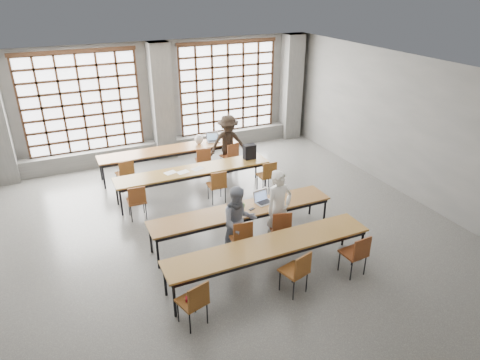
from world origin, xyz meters
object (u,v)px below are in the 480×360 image
object	(u,v)px
student_female	(239,222)
laptop_front	(263,199)
chair_front_right	(280,225)
red_pouch	(192,299)
chair_back_left	(126,172)
student_back	(228,143)
chair_back_mid	(203,159)
desk_row_a	(170,151)
laptop_back	(213,139)
mouse	(282,200)
chair_mid_left	(137,199)
chair_near_right	(357,251)
plastic_bag	(199,139)
desk_row_c	(242,212)
chair_near_left	(195,299)
backpack	(250,152)
chair_front_left	(241,235)
desk_row_d	(270,247)
chair_near_mid	(297,269)
chair_mid_right	(268,173)
student_male	(279,209)
chair_mid_centre	(217,183)
phone	(252,209)
green_box	(238,206)
chair_back_right	(231,154)
desk_row_b	(194,172)

from	to	relation	value
student_female	laptop_front	xyz separation A→B (m)	(0.84, 0.61, 0.03)
chair_front_right	red_pouch	bearing A→B (deg)	-150.70
chair_back_left	student_back	bearing A→B (deg)	2.46
chair_back_left	chair_back_mid	world-z (taller)	same
desk_row_a	laptop_back	xyz separation A→B (m)	(1.36, 0.11, 0.13)
mouse	laptop_front	bearing A→B (deg)	162.56
chair_mid_left	desk_row_a	bearing A→B (deg)	57.48
chair_near_right	plastic_bag	bearing A→B (deg)	98.81
desk_row_c	student_back	size ratio (longest dim) A/B	2.42
chair_near_right	mouse	xyz separation A→B (m)	(-0.47, 2.01, 0.21)
chair_near_left	chair_near_right	xyz separation A→B (m)	(3.18, -0.00, 0.00)
student_female	chair_mid_left	bearing A→B (deg)	130.50
chair_back_mid	backpack	bearing A→B (deg)	-44.47
chair_front_left	chair_front_right	distance (m)	0.89
red_pouch	chair_near_left	bearing A→B (deg)	-73.51
desk_row_d	chair_near_mid	bearing A→B (deg)	-70.53
chair_back_mid	student_back	size ratio (longest dim) A/B	0.53
desk_row_a	chair_front_right	xyz separation A→B (m)	(1.01, -4.64, -0.13)
laptop_front	chair_near_right	bearing A→B (deg)	-67.66
desk_row_c	laptop_front	xyz separation A→B (m)	(0.54, 0.11, 0.13)
desk_row_d	chair_mid_right	xyz separation A→B (m)	(1.62, 3.15, -0.13)
desk_row_c	student_male	size ratio (longest dim) A/B	2.36
chair_mid_centre	phone	xyz separation A→B (m)	(0.05, -1.85, 0.20)
laptop_front	plastic_bag	world-z (taller)	plastic_bag
backpack	desk_row_c	bearing A→B (deg)	-117.55
green_box	backpack	bearing A→B (deg)	59.49
chair_mid_centre	student_female	bearing A→B (deg)	-100.86
chair_near_left	laptop_back	size ratio (longest dim) A/B	2.25
chair_back_left	backpack	world-z (taller)	backpack
chair_mid_centre	student_back	xyz separation A→B (m)	(1.04, 1.77, 0.29)
chair_front_left	chair_back_right	bearing A→B (deg)	69.49
chair_back_left	chair_front_left	world-z (taller)	same
chair_mid_right	backpack	xyz separation A→B (m)	(-0.20, 0.68, 0.39)
chair_mid_right	red_pouch	distance (m)	4.97
desk_row_c	green_box	distance (m)	0.15
chair_back_left	laptop_back	size ratio (longest dim) A/B	2.25
student_female	red_pouch	bearing A→B (deg)	-130.01
student_back	phone	world-z (taller)	student_back
chair_back_mid	chair_mid_left	size ratio (longest dim) A/B	1.00
desk_row_a	chair_mid_left	size ratio (longest dim) A/B	4.55
chair_front_right	desk_row_b	bearing A→B (deg)	105.73
desk_row_b	chair_mid_right	bearing A→B (deg)	-19.28
laptop_front	chair_mid_right	bearing A→B (deg)	58.80
laptop_back	plastic_bag	distance (m)	0.47
desk_row_d	chair_front_right	size ratio (longest dim) A/B	4.55
plastic_bag	chair_near_mid	bearing A→B (deg)	-93.19
chair_back_mid	chair_mid_right	distance (m)	2.02
chair_mid_left	green_box	bearing A→B (deg)	-42.54
red_pouch	laptop_front	bearing A→B (deg)	41.59
mouse	laptop_back	bearing A→B (deg)	90.26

